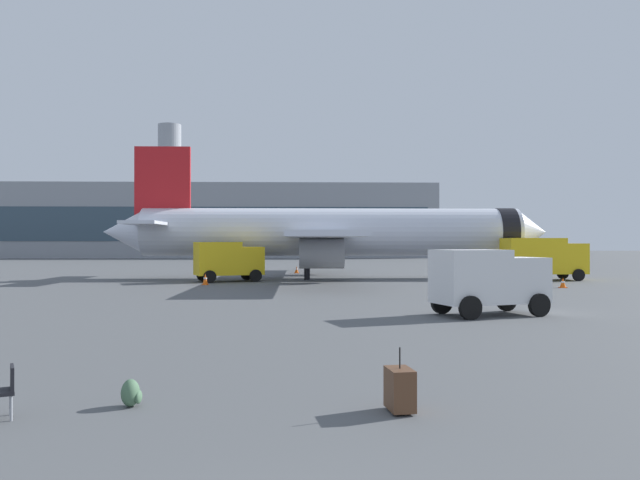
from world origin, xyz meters
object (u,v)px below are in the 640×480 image
at_px(safety_cone_mid, 205,279).
at_px(traveller_backpack, 131,393).
at_px(fuel_truck, 543,257).
at_px(safety_cone_near, 297,270).
at_px(gate_chair, 3,389).
at_px(cargo_van, 488,279).
at_px(airplane_at_gate, 329,233).
at_px(safety_cone_outer, 444,274).
at_px(service_truck, 228,260).
at_px(safety_cone_far, 563,283).
at_px(rolling_suitcase, 400,389).

xyz_separation_m(safety_cone_mid, traveller_backpack, (3.48, -31.34, -0.15)).
bearing_deg(fuel_truck, safety_cone_near, 148.94).
relative_size(fuel_truck, gate_chair, 7.10).
height_order(fuel_truck, cargo_van, fuel_truck).
bearing_deg(traveller_backpack, airplane_at_gate, 82.34).
bearing_deg(cargo_van, traveller_backpack, -127.88).
xyz_separation_m(airplane_at_gate, safety_cone_outer, (9.14, -0.81, -3.27)).
xyz_separation_m(safety_cone_near, traveller_backpack, (-2.60, -46.94, -0.09)).
bearing_deg(safety_cone_mid, gate_chair, -87.16).
bearing_deg(fuel_truck, cargo_van, -116.14).
xyz_separation_m(airplane_at_gate, cargo_van, (5.15, -25.59, -2.21)).
bearing_deg(airplane_at_gate, safety_cone_near, 108.27).
distance_m(safety_cone_near, traveller_backpack, 47.01).
height_order(airplane_at_gate, traveller_backpack, airplane_at_gate).
bearing_deg(safety_cone_mid, cargo_van, -52.35).
bearing_deg(safety_cone_near, safety_cone_outer, -36.76).
bearing_deg(service_truck, gate_chair, -89.28).
xyz_separation_m(fuel_truck, traveller_backpack, (-21.33, -35.65, -1.54)).
xyz_separation_m(safety_cone_near, safety_cone_far, (16.97, -19.06, -0.01)).
xyz_separation_m(service_truck, gate_chair, (0.45, -35.45, -1.11)).
bearing_deg(rolling_suitcase, cargo_van, 67.57).
bearing_deg(traveller_backpack, safety_cone_near, 86.83).
distance_m(safety_cone_outer, gate_chair, 42.12).
height_order(service_truck, rolling_suitcase, service_truck).
relative_size(safety_cone_far, traveller_backpack, 1.33).
height_order(safety_cone_far, safety_cone_outer, safety_cone_outer).
bearing_deg(fuel_truck, airplane_at_gate, 168.43).
bearing_deg(cargo_van, fuel_truck, 63.86).
distance_m(airplane_at_gate, gate_chair, 40.42).
relative_size(safety_cone_mid, rolling_suitcase, 0.70).
bearing_deg(airplane_at_gate, gate_chair, -100.19).
height_order(cargo_van, traveller_backpack, cargo_van).
bearing_deg(service_truck, traveller_backpack, -86.15).
distance_m(service_truck, safety_cone_outer, 17.10).
height_order(safety_cone_mid, rolling_suitcase, rolling_suitcase).
relative_size(airplane_at_gate, gate_chair, 41.40).
height_order(fuel_truck, rolling_suitcase, fuel_truck).
bearing_deg(airplane_at_gate, safety_cone_outer, -5.07).
bearing_deg(rolling_suitcase, fuel_truck, 65.26).
bearing_deg(service_truck, safety_cone_mid, -108.55).
distance_m(safety_cone_far, traveller_backpack, 34.06).
height_order(airplane_at_gate, safety_cone_outer, airplane_at_gate).
relative_size(safety_cone_near, traveller_backpack, 1.36).
relative_size(rolling_suitcase, gate_chair, 1.28).
relative_size(airplane_at_gate, traveller_backpack, 74.17).
bearing_deg(safety_cone_outer, safety_cone_mid, -159.14).
distance_m(rolling_suitcase, traveller_backpack, 4.70).
xyz_separation_m(traveller_backpack, gate_chair, (-1.89, -0.71, 0.27)).
relative_size(cargo_van, traveller_backpack, 9.98).
relative_size(cargo_van, safety_cone_mid, 6.26).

